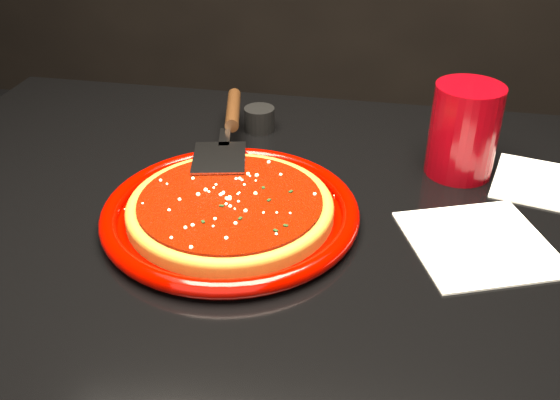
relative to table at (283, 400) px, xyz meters
The scene contains 12 objects.
table is the anchor object (origin of this frame).
plate 0.39m from the table, 152.82° to the right, with size 0.34×0.34×0.03m, color #6D0300.
pizza_crust 0.40m from the table, 152.82° to the right, with size 0.27×0.27×0.01m, color brown.
pizza_crust_rim 0.40m from the table, 152.82° to the right, with size 0.27×0.27×0.02m, color brown.
pizza_sauce 0.41m from the table, 152.82° to the right, with size 0.24×0.24×0.01m, color #730D00.
parmesan_dusting 0.42m from the table, 152.82° to the right, with size 0.23×0.23×0.01m, color #FFF0C3, non-canonical shape.
basil_flecks 0.42m from the table, 152.82° to the right, with size 0.21×0.21×0.00m, color black, non-canonical shape.
pizza_server 0.46m from the table, 127.70° to the left, with size 0.09×0.32×0.02m, color #ACAFB3, non-canonical shape.
cup 0.52m from the table, 33.65° to the left, with size 0.10×0.10×0.14m, color maroon.
napkin_a 0.45m from the table, ahead, with size 0.17×0.17×0.00m, color silver.
napkin_b 0.54m from the table, 21.93° to the left, with size 0.13×0.14×0.00m, color silver.
ramekin 0.47m from the table, 109.68° to the left, with size 0.05×0.05×0.04m, color black.
Camera 1 is at (0.13, -0.69, 1.21)m, focal length 40.00 mm.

